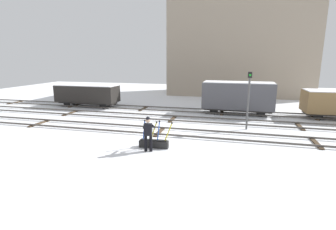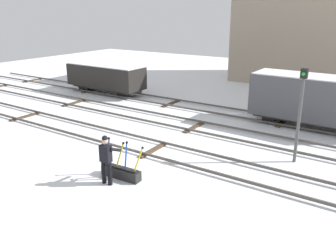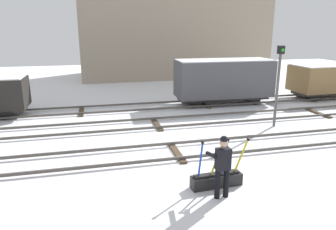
{
  "view_description": "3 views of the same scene",
  "coord_description": "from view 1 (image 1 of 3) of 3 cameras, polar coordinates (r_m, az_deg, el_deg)",
  "views": [
    {
      "loc": [
        4.23,
        -14.59,
        4.49
      ],
      "look_at": [
        0.25,
        1.18,
        0.88
      ],
      "focal_mm": 27.17,
      "sensor_mm": 36.0,
      "label": 1
    },
    {
      "loc": [
        7.89,
        -10.93,
        5.66
      ],
      "look_at": [
        -0.12,
        1.28,
        1.23
      ],
      "focal_mm": 36.53,
      "sensor_mm": 36.0,
      "label": 2
    },
    {
      "loc": [
        -2.84,
        -10.35,
        4.45
      ],
      "look_at": [
        0.22,
        2.24,
        0.84
      ],
      "focal_mm": 33.67,
      "sensor_mm": 36.0,
      "label": 3
    }
  ],
  "objects": [
    {
      "name": "ground_plane",
      "position": [
        15.84,
        -1.94,
        -3.96
      ],
      "size": [
        60.0,
        60.0,
        0.0
      ],
      "primitive_type": "plane",
      "color": "white"
    },
    {
      "name": "track_main_line",
      "position": [
        15.81,
        -1.95,
        -3.58
      ],
      "size": [
        44.0,
        1.94,
        0.18
      ],
      "color": "#4C4742",
      "rests_on": "ground_plane"
    },
    {
      "name": "track_siding_near",
      "position": [
        19.14,
        1.0,
        -0.72
      ],
      "size": [
        44.0,
        1.94,
        0.18
      ],
      "color": "#4C4742",
      "rests_on": "ground_plane"
    },
    {
      "name": "track_siding_far",
      "position": [
        22.27,
        2.92,
        1.15
      ],
      "size": [
        44.0,
        1.94,
        0.18
      ],
      "color": "#4C4742",
      "rests_on": "ground_plane"
    },
    {
      "name": "switch_lever_frame",
      "position": [
        13.21,
        -3.14,
        -6.23
      ],
      "size": [
        1.76,
        0.45,
        1.45
      ],
      "rotation": [
        0.0,
        0.0,
        0.06
      ],
      "color": "black",
      "rests_on": "ground_plane"
    },
    {
      "name": "rail_worker",
      "position": [
        12.49,
        -4.46,
        -3.78
      ],
      "size": [
        0.56,
        0.67,
        1.76
      ],
      "rotation": [
        0.0,
        0.0,
        0.06
      ],
      "color": "black",
      "rests_on": "ground_plane"
    },
    {
      "name": "signal_post",
      "position": [
        16.87,
        17.64,
        4.37
      ],
      "size": [
        0.24,
        0.32,
        3.69
      ],
      "color": "#4C4C4C",
      "rests_on": "ground_plane"
    },
    {
      "name": "apartment_building",
      "position": [
        34.02,
        15.62,
        14.51
      ],
      "size": [
        17.26,
        7.12,
        11.87
      ],
      "color": "gray",
      "rests_on": "ground_plane"
    },
    {
      "name": "freight_car_near_switch",
      "position": [
        25.45,
        -17.68,
        4.53
      ],
      "size": [
        5.96,
        2.01,
        2.07
      ],
      "rotation": [
        0.0,
        0.0,
        -0.01
      ],
      "color": "#2D2B28",
      "rests_on": "ground_plane"
    },
    {
      "name": "freight_car_mid_siding",
      "position": [
        21.64,
        15.38,
        4.14
      ],
      "size": [
        5.7,
        2.24,
        2.65
      ],
      "rotation": [
        0.0,
        0.0,
        -0.03
      ],
      "color": "#2D2B28",
      "rests_on": "ground_plane"
    }
  ]
}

